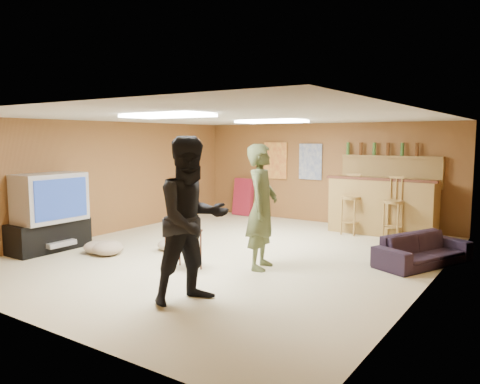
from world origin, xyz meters
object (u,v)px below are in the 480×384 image
Objects in this scene: person_olive at (262,207)px; tray_table at (183,250)px; person_black at (192,220)px; bar_counter at (382,206)px; sofa at (423,250)px; tv_body at (50,197)px.

tray_table is at bearing 113.42° from person_olive.
person_black is 1.48m from tray_table.
tray_table is (-0.95, 0.93, -0.66)m from person_black.
sofa is (1.20, -1.89, -0.32)m from bar_counter.
tv_body is 0.55× the size of bar_counter.
bar_counter is 1.28× the size of sofa.
tray_table is at bearing -111.15° from bar_counter.
tv_body is at bearing -133.00° from bar_counter.
person_black is 1.22× the size of sofa.
person_black reaches higher than bar_counter.
person_black reaches higher than person_olive.
sofa is 3.54m from tray_table.
tray_table is (-2.78, -2.19, 0.06)m from sofa.
tv_body is at bearing 92.05° from person_olive.
person_black reaches higher than tv_body.
tv_body is 0.61× the size of person_olive.
sofa is at bearing -9.29° from person_black.
tv_body is at bearing 139.87° from sofa.
person_black is 3.69m from sofa.
person_olive reaches higher than bar_counter.
person_olive reaches higher than tray_table.
tray_table is at bearing 152.56° from sofa.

